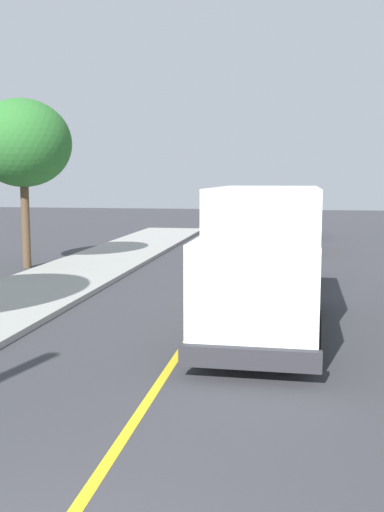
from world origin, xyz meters
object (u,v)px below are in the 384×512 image
at_px(parked_car_far, 297,223).
at_px(street_tree_down_block, 23,144).
at_px(parked_car_near, 282,255).
at_px(parked_car_mid, 287,234).
at_px(box_truck, 264,251).

xyz_separation_m(parked_car_far, street_tree_down_block, (-10.20, -13.92, 3.88)).
bearing_deg(parked_car_near, parked_car_far, 87.76).
relative_size(parked_car_near, street_tree_down_block, 0.70).
bearing_deg(parked_car_mid, box_truck, -91.31).
bearing_deg(street_tree_down_block, parked_car_mid, 35.09).
bearing_deg(box_truck, street_tree_down_block, 141.20).
bearing_deg(parked_car_near, parked_car_mid, 89.44).
bearing_deg(parked_car_far, street_tree_down_block, -126.22).
height_order(parked_car_near, parked_car_mid, same).
distance_m(box_truck, parked_car_far, 21.49).
xyz_separation_m(box_truck, parked_car_near, (0.26, 6.92, -0.97)).
xyz_separation_m(parked_car_near, parked_car_mid, (0.07, 7.43, 0.00)).
bearing_deg(parked_car_near, street_tree_down_block, 176.34).
relative_size(parked_car_mid, parked_car_far, 1.01).
distance_m(parked_car_near, parked_car_far, 14.55).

